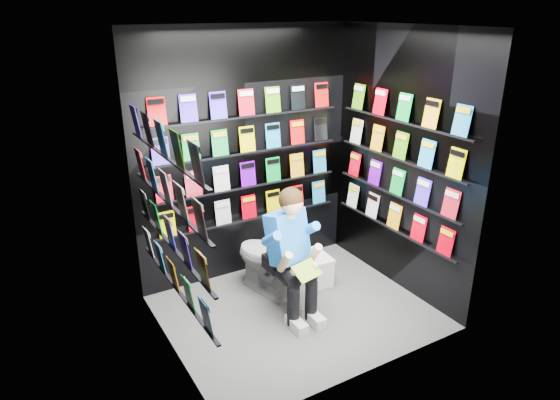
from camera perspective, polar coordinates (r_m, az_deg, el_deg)
floor at (r=4.92m, az=1.87°, el=-12.64°), size 2.40×2.40×0.00m
ceiling at (r=4.09m, az=2.32°, el=19.24°), size 2.40×2.40×0.00m
wall_back at (r=5.16m, az=-3.87°, el=4.98°), size 2.40×0.04×2.60m
wall_front at (r=3.59m, az=10.61°, el=-2.84°), size 2.40×0.04×2.60m
wall_left at (r=3.87m, az=-13.17°, el=-1.24°), size 0.04×2.00×2.60m
wall_right at (r=5.05m, az=13.71°, el=4.03°), size 0.04×2.00×2.60m
comics_back at (r=5.14m, az=-3.72°, el=4.96°), size 2.10×0.06×1.37m
comics_left at (r=3.87m, az=-12.75°, el=-1.09°), size 0.06×1.70×1.37m
comics_right at (r=5.02m, az=13.47°, el=4.04°), size 0.06×1.70×1.37m
toilet at (r=5.07m, az=-1.50°, el=-6.66°), size 0.58×0.82×0.73m
longbox at (r=5.36m, az=4.20°, el=-7.87°), size 0.23×0.39×0.28m
longbox_lid at (r=5.28m, az=4.24°, el=-6.41°), size 0.25×0.41×0.03m
reader at (r=4.60m, az=0.74°, el=-4.30°), size 0.65×0.82×1.35m
held_comic at (r=4.42m, az=3.08°, el=-8.05°), size 0.29×0.21×0.11m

